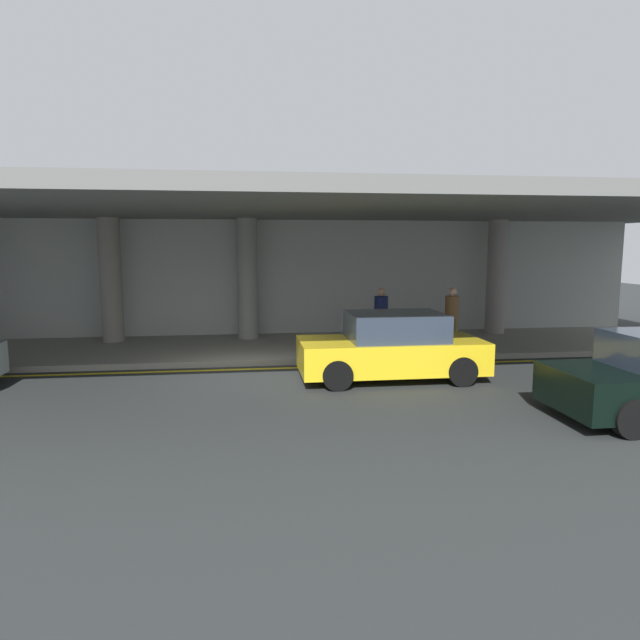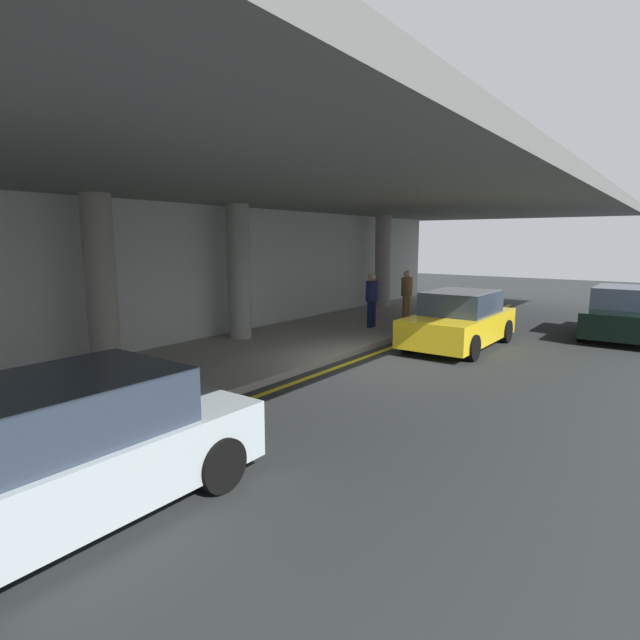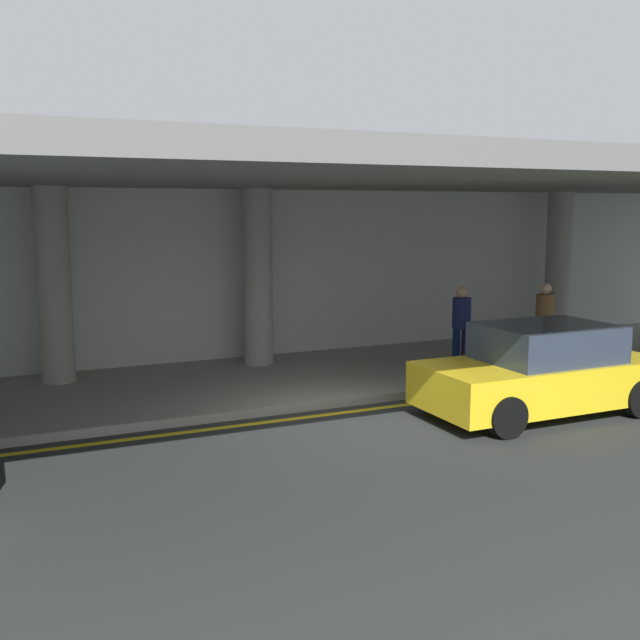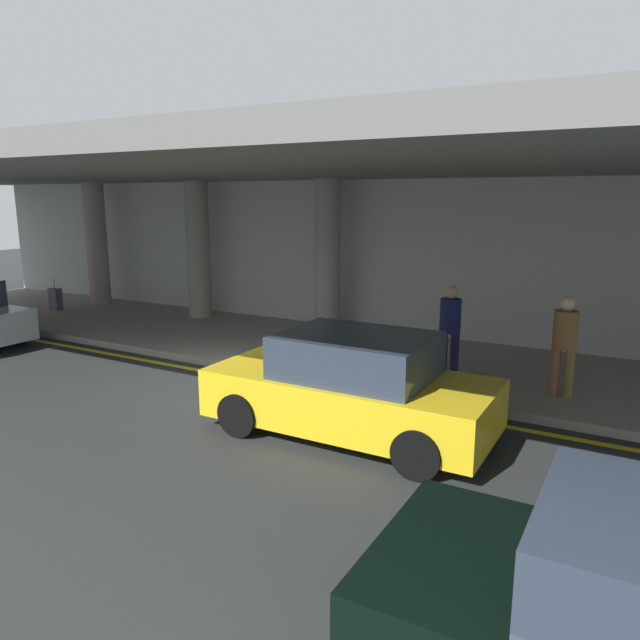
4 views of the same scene
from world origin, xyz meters
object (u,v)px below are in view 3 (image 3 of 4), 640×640
at_px(car_yellow_taxi, 542,372).
at_px(traveler_with_luggage, 461,321).
at_px(support_column_left_mid, 54,286).
at_px(person_waiting_for_ride, 544,317).
at_px(support_column_right_mid, 558,265).
at_px(support_column_center, 258,277).

height_order(car_yellow_taxi, traveler_with_luggage, traveler_with_luggage).
distance_m(support_column_left_mid, car_yellow_taxi, 8.88).
xyz_separation_m(traveler_with_luggage, person_waiting_for_ride, (1.98, -0.21, 0.00)).
relative_size(support_column_left_mid, support_column_right_mid, 1.00).
distance_m(support_column_right_mid, person_waiting_for_ride, 3.38).
bearing_deg(support_column_right_mid, person_waiting_for_ride, -136.07).
bearing_deg(car_yellow_taxi, traveler_with_luggage, 80.90).
relative_size(car_yellow_taxi, person_waiting_for_ride, 2.44).
xyz_separation_m(support_column_left_mid, support_column_right_mid, (12.00, 0.00, 0.00)).
bearing_deg(support_column_right_mid, traveler_with_luggage, -154.59).
height_order(support_column_left_mid, traveler_with_luggage, support_column_left_mid).
bearing_deg(support_column_center, person_waiting_for_ride, -21.86).
distance_m(support_column_right_mid, car_yellow_taxi, 7.12).
bearing_deg(person_waiting_for_ride, support_column_center, 42.18).
relative_size(support_column_left_mid, car_yellow_taxi, 0.89).
bearing_deg(support_column_left_mid, person_waiting_for_ride, -13.22).
xyz_separation_m(support_column_left_mid, car_yellow_taxi, (7.18, -5.08, -1.26)).
xyz_separation_m(support_column_center, support_column_right_mid, (8.00, 0.00, 0.00)).
height_order(support_column_center, traveler_with_luggage, support_column_center).
height_order(support_column_center, person_waiting_for_ride, support_column_center).
relative_size(support_column_left_mid, support_column_center, 1.00).
height_order(support_column_left_mid, person_waiting_for_ride, support_column_left_mid).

